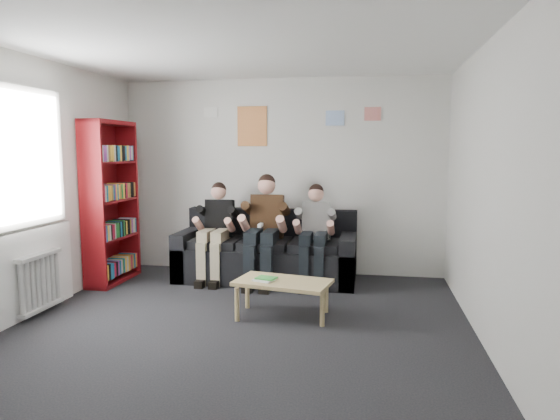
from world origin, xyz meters
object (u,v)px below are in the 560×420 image
Objects in this scene: bookshelf at (111,202)px; person_right at (314,234)px; coffee_table at (283,285)px; person_middle at (264,229)px; person_left at (215,231)px; sofa at (267,255)px.

bookshelf is 2.66m from person_right.
person_right is (0.18, 1.28, 0.32)m from coffee_table.
person_left is at bearing 175.86° from person_middle.
bookshelf reaches higher than sofa.
coffee_table is 1.40m from person_middle.
person_middle is (-0.47, 1.27, 0.37)m from coffee_table.
coffee_table is 0.74× the size of person_left.
bookshelf reaches higher than person_middle.
person_left is (-1.12, 1.28, 0.32)m from coffee_table.
person_right is at bearing 6.13° from bookshelf.
sofa is at bearing 86.49° from person_middle.
person_middle is 1.09× the size of person_right.
bookshelf is 2.73m from coffee_table.
person_right is (2.62, 0.28, -0.39)m from bookshelf.
person_middle is at bearing 7.93° from bookshelf.
person_middle is 0.66m from person_right.
person_left is 0.66m from person_middle.
person_right is at bearing -6.77° from person_left.
bookshelf is 2.18× the size of coffee_table.
coffee_table is 0.74× the size of person_right.
person_middle is at bearing 110.32° from coffee_table.
coffee_table is at bearing -104.62° from person_right.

